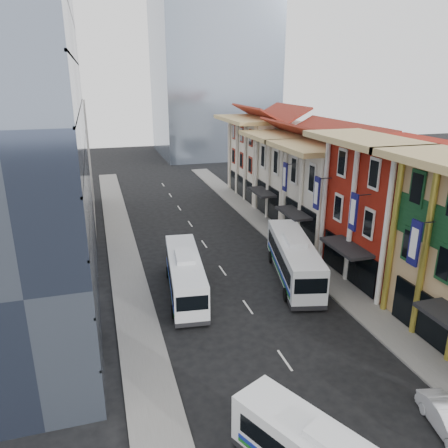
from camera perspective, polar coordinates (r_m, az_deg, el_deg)
name	(u,v)px	position (r m, az deg, el deg)	size (l,w,h in m)	color
sidewalk_right	(306,259)	(43.42, 10.67, -4.56)	(3.00, 90.00, 0.15)	slate
sidewalk_left	(129,281)	(39.18, -12.31, -7.35)	(3.00, 90.00, 0.15)	slate
shophouse_red	(395,211)	(40.36, 21.38, 1.58)	(8.00, 10.00, 12.00)	maroon
shophouse_cream_near	(336,195)	(48.14, 14.48, 3.69)	(8.00, 9.00, 10.00)	white
shophouse_cream_mid	(299,177)	(55.80, 9.81, 6.05)	(8.00, 9.00, 10.00)	white
shophouse_cream_far	(268,159)	(65.09, 5.77, 8.47)	(8.00, 12.00, 11.00)	white
office_block_far	(46,165)	(56.46, -22.19, 7.16)	(10.00, 18.00, 14.00)	gray
bus_left_far	(185,274)	(35.82, -5.10, -6.52)	(2.59, 11.06, 3.55)	white
bus_right	(294,258)	(38.66, 9.10, -4.43)	(2.86, 12.21, 3.92)	white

